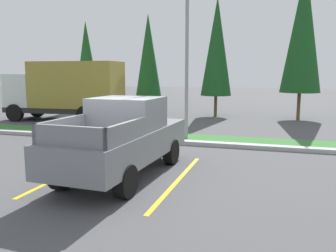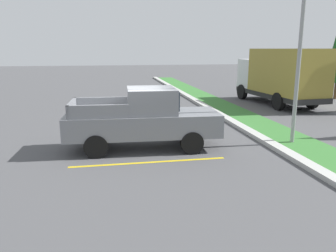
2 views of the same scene
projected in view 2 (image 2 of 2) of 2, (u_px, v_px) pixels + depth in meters
ground_plane at (130, 148)px, 11.69m from camera, size 120.00×120.00×0.00m
parking_line_near at (139, 137)px, 13.18m from camera, size 0.12×4.80×0.01m
parking_line_far at (149, 162)px, 10.21m from camera, size 0.12×4.80×0.01m
curb_strip at (263, 139)px, 12.56m from camera, size 56.00×0.40×0.15m
grass_median at (289, 139)px, 12.77m from camera, size 56.00×1.80×0.06m
pickup_truck_main at (144, 119)px, 11.47m from camera, size 2.16×5.31×2.10m
cargo_truck_distant at (281, 75)px, 20.32m from camera, size 6.95×2.92×3.40m
street_light at (297, 32)px, 11.34m from camera, size 0.24×1.49×6.82m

